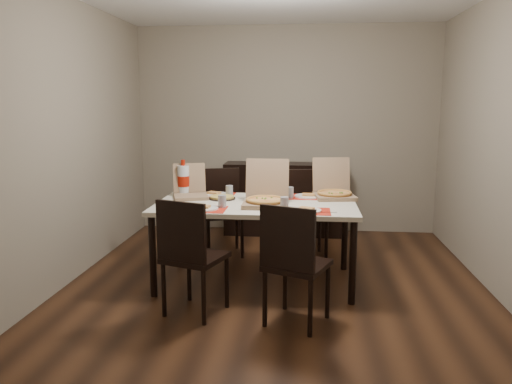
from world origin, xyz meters
TOP-DOWN VIEW (x-y plane):
  - ground at (0.00, 0.00)m, footprint 3.80×4.00m
  - room_walls at (0.00, 0.43)m, footprint 3.84×4.02m
  - sideboard at (0.00, 1.78)m, footprint 1.50×0.40m
  - dining_table at (-0.18, 0.00)m, footprint 1.80×1.00m
  - chair_near_left at (-0.61, -0.79)m, footprint 0.54×0.54m
  - chair_near_right at (0.18, -0.90)m, footprint 0.55×0.55m
  - chair_far_left at (-0.65, 0.89)m, footprint 0.52×0.52m
  - chair_far_right at (0.27, 0.89)m, footprint 0.49×0.49m
  - setting_near_left at (-0.59, -0.30)m, footprint 0.50×0.30m
  - setting_near_right at (0.22, -0.31)m, footprint 0.48×0.30m
  - setting_far_left at (-0.61, 0.32)m, footprint 0.47×0.30m
  - setting_far_right at (0.25, 0.31)m, footprint 0.43×0.30m
  - napkin_loose at (-0.22, -0.05)m, footprint 0.14×0.15m
  - pizza_box_center at (-0.08, -0.09)m, footprint 0.39×0.44m
  - pizza_box_right at (0.53, 0.33)m, footprint 0.42×0.45m
  - pizza_box_left at (-0.84, 0.21)m, footprint 0.40×0.42m
  - faina_plate at (-0.52, 0.15)m, footprint 0.25×0.25m
  - dip_bowl at (-0.13, 0.22)m, footprint 0.11×0.11m
  - soda_bottle at (-0.92, 0.30)m, footprint 0.12×0.12m

SIDE VIEW (x-z plane):
  - ground at x=0.00m, z-range -0.02..0.00m
  - sideboard at x=0.00m, z-range 0.00..0.90m
  - chair_near_left at x=-0.61m, z-range 0.05..0.98m
  - chair_near_right at x=0.18m, z-range 0.05..0.98m
  - chair_far_left at x=-0.65m, z-range 0.05..0.98m
  - chair_far_right at x=0.27m, z-range 0.05..0.98m
  - dining_table at x=-0.18m, z-range 0.31..1.06m
  - napkin_loose at x=-0.22m, z-range 0.75..0.77m
  - dip_bowl at x=-0.13m, z-range 0.75..0.78m
  - faina_plate at x=-0.52m, z-range 0.75..0.78m
  - setting_far_left at x=-0.61m, z-range 0.72..0.83m
  - setting_near_left at x=-0.59m, z-range 0.72..0.83m
  - setting_far_right at x=0.25m, z-range 0.72..0.83m
  - setting_near_right at x=0.22m, z-range 0.72..0.83m
  - pizza_box_left at x=-0.84m, z-range 0.65..0.96m
  - pizza_box_right at x=0.53m, z-range 0.62..0.99m
  - pizza_box_center at x=-0.08m, z-range 0.61..1.01m
  - soda_bottle at x=-0.92m, z-range 0.72..1.07m
  - room_walls at x=0.00m, z-range 0.42..3.04m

